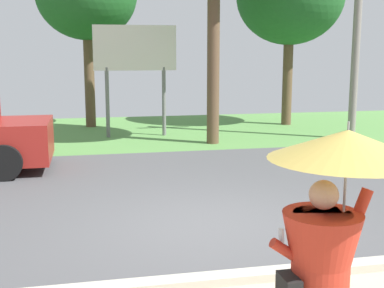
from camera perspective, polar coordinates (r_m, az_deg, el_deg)
The scene contains 4 objects.
ground_plane at distance 10.75m, azimuth -1.86°, elevation -4.24°, with size 40.00×22.00×0.20m.
monk_pedestrian at distance 4.02m, azimuth 15.00°, elevation -11.24°, with size 1.17×1.17×2.13m.
utility_pole at distance 16.52m, azimuth 18.22°, elevation 14.94°, with size 1.80×0.24×7.93m.
roadside_billboard at distance 16.21m, azimuth -6.42°, elevation 9.81°, with size 2.60×0.12×3.50m.
Camera 1 is at (-1.80, -7.31, 2.61)m, focal length 47.39 mm.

